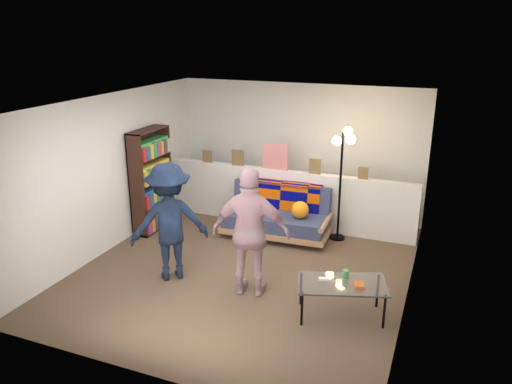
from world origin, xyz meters
TOP-DOWN VIEW (x-y plane):
  - ground at (0.00, 0.00)m, footprint 5.00×5.00m
  - room_shell at (0.00, 0.47)m, footprint 4.60×5.05m
  - half_wall_ledge at (0.00, 1.80)m, footprint 4.45×0.15m
  - ledge_decor at (-0.23, 1.78)m, footprint 2.97×0.02m
  - futon_sofa at (0.03, 1.31)m, footprint 1.79×0.92m
  - bookshelf at (-2.08, 0.82)m, footprint 0.29×0.87m
  - coffee_table at (1.55, -0.70)m, footprint 1.19×0.88m
  - floor_lamp at (1.00, 1.59)m, footprint 0.39×0.34m
  - person_left at (-0.87, -0.59)m, footprint 1.21×1.14m
  - person_right at (0.33, -0.60)m, footprint 1.06×0.59m

SIDE VIEW (x-z plane):
  - ground at x=0.00m, z-range 0.00..0.00m
  - futon_sofa at x=0.03m, z-range -0.03..0.73m
  - coffee_table at x=1.55m, z-range 0.14..0.69m
  - half_wall_ledge at x=0.00m, z-range 0.00..1.00m
  - bookshelf at x=-2.08m, z-range -0.06..1.68m
  - person_left at x=-0.87m, z-range 0.00..1.65m
  - person_right at x=0.33m, z-range 0.00..1.72m
  - ledge_decor at x=-0.23m, z-range 0.95..1.40m
  - floor_lamp at x=1.00m, z-range 0.39..2.24m
  - room_shell at x=0.00m, z-range 0.45..2.90m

